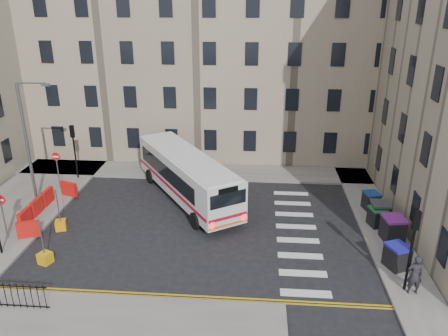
# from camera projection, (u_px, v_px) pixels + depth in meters

# --- Properties ---
(ground) EXTENTS (120.00, 120.00, 0.00)m
(ground) POSITION_uv_depth(u_px,v_px,m) (230.00, 227.00, 26.29)
(ground) COLOR black
(ground) RESTS_ON ground
(pavement_north) EXTENTS (36.00, 3.20, 0.15)m
(pavement_north) POSITION_uv_depth(u_px,v_px,m) (162.00, 170.00, 34.69)
(pavement_north) COLOR slate
(pavement_north) RESTS_ON ground
(pavement_east) EXTENTS (2.40, 26.00, 0.15)m
(pavement_east) POSITION_uv_depth(u_px,v_px,m) (367.00, 202.00, 29.31)
(pavement_east) COLOR slate
(pavement_east) RESTS_ON ground
(pavement_west) EXTENTS (6.00, 22.00, 0.15)m
(pavement_west) POSITION_uv_depth(u_px,v_px,m) (15.00, 210.00, 28.24)
(pavement_west) COLOR slate
(pavement_west) RESTS_ON ground
(terrace_north) EXTENTS (38.30, 10.80, 17.20)m
(terrace_north) POSITION_uv_depth(u_px,v_px,m) (162.00, 50.00, 38.04)
(terrace_north) COLOR gray
(terrace_north) RESTS_ON ground
(traffic_light_east) EXTENTS (0.28, 0.22, 4.10)m
(traffic_light_east) POSITION_uv_depth(u_px,v_px,m) (413.00, 239.00, 19.50)
(traffic_light_east) COLOR black
(traffic_light_east) RESTS_ON pavement_east
(traffic_light_nw) EXTENTS (0.28, 0.22, 4.10)m
(traffic_light_nw) POSITION_uv_depth(u_px,v_px,m) (74.00, 143.00, 32.17)
(traffic_light_nw) COLOR black
(traffic_light_nw) RESTS_ON pavement_west
(streetlamp) EXTENTS (0.50, 0.22, 8.14)m
(streetlamp) POSITION_uv_depth(u_px,v_px,m) (27.00, 143.00, 27.53)
(streetlamp) COLOR #595B5E
(streetlamp) RESTS_ON pavement_west
(no_entry_north) EXTENTS (0.60, 0.08, 3.00)m
(no_entry_north) POSITION_uv_depth(u_px,v_px,m) (57.00, 163.00, 30.64)
(no_entry_north) COLOR #595B5E
(no_entry_north) RESTS_ON pavement_west
(no_entry_south) EXTENTS (0.60, 0.08, 3.00)m
(no_entry_south) POSITION_uv_depth(u_px,v_px,m) (2.00, 208.00, 24.15)
(no_entry_south) COLOR #595B5E
(no_entry_south) RESTS_ON pavement_west
(roadworks_barriers) EXTENTS (1.66, 6.26, 1.00)m
(roadworks_barriers) POSITION_uv_depth(u_px,v_px,m) (42.00, 207.00, 27.40)
(roadworks_barriers) COLOR red
(roadworks_barriers) RESTS_ON pavement_west
(bus) EXTENTS (8.46, 11.00, 3.12)m
(bus) POSITION_uv_depth(u_px,v_px,m) (187.00, 174.00, 29.40)
(bus) COLOR silver
(bus) RESTS_ON ground
(wheelie_bin_a) EXTENTS (1.35, 1.42, 1.24)m
(wheelie_bin_a) POSITION_uv_depth(u_px,v_px,m) (397.00, 256.00, 21.97)
(wheelie_bin_a) COLOR black
(wheelie_bin_a) RESTS_ON pavement_east
(wheelie_bin_b) EXTENTS (1.27, 1.42, 1.42)m
(wheelie_bin_b) POSITION_uv_depth(u_px,v_px,m) (393.00, 229.00, 24.40)
(wheelie_bin_b) COLOR black
(wheelie_bin_b) RESTS_ON pavement_east
(wheelie_bin_c) EXTENTS (1.13, 1.23, 1.13)m
(wheelie_bin_c) POSITION_uv_depth(u_px,v_px,m) (377.00, 217.00, 26.02)
(wheelie_bin_c) COLOR black
(wheelie_bin_c) RESTS_ON pavement_east
(wheelie_bin_d) EXTENTS (1.06, 1.22, 1.33)m
(wheelie_bin_d) POSITION_uv_depth(u_px,v_px,m) (380.00, 213.00, 26.30)
(wheelie_bin_d) COLOR black
(wheelie_bin_d) RESTS_ON pavement_east
(wheelie_bin_e) EXTENTS (1.12, 1.22, 1.14)m
(wheelie_bin_e) POSITION_uv_depth(u_px,v_px,m) (371.00, 201.00, 28.06)
(wheelie_bin_e) COLOR black
(wheelie_bin_e) RESTS_ON pavement_east
(pedestrian) EXTENTS (0.76, 0.53, 1.98)m
(pedestrian) POSITION_uv_depth(u_px,v_px,m) (415.00, 275.00, 19.90)
(pedestrian) COLOR black
(pedestrian) RESTS_ON pavement_east
(bollard_yellow) EXTENTS (0.76, 0.76, 0.60)m
(bollard_yellow) POSITION_uv_depth(u_px,v_px,m) (61.00, 225.00, 25.95)
(bollard_yellow) COLOR orange
(bollard_yellow) RESTS_ON ground
(bollard_chevron) EXTENTS (0.77, 0.77, 0.60)m
(bollard_chevron) POSITION_uv_depth(u_px,v_px,m) (45.00, 258.00, 22.66)
(bollard_chevron) COLOR #DC9D0C
(bollard_chevron) RESTS_ON ground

